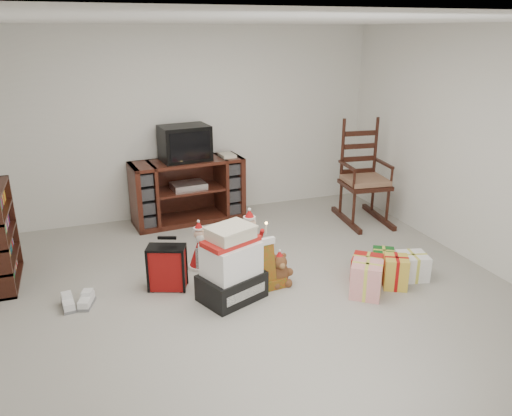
{
  "coord_description": "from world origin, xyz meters",
  "views": [
    {
      "loc": [
        -1.47,
        -4.03,
        2.43
      ],
      "look_at": [
        0.2,
        0.6,
        0.67
      ],
      "focal_mm": 35.0,
      "sensor_mm": 36.0,
      "label": 1
    }
  ],
  "objects_px": {
    "rocking_chair": "(362,185)",
    "teddy_bear": "(279,271)",
    "tv_stand": "(188,191)",
    "sneaker_pair": "(77,302)",
    "gift_cluster": "(389,269)",
    "red_suitcase": "(167,268)",
    "santa_figurine": "(250,243)",
    "crt_television": "(185,143)",
    "gift_pile": "(231,268)",
    "mrs_claus_figurine": "(200,250)"
  },
  "relations": [
    {
      "from": "tv_stand",
      "to": "santa_figurine",
      "type": "distance_m",
      "value": 1.56
    },
    {
      "from": "tv_stand",
      "to": "rocking_chair",
      "type": "xyz_separation_m",
      "value": [
        2.19,
        -0.74,
        0.06
      ]
    },
    {
      "from": "red_suitcase",
      "to": "gift_pile",
      "type": "bearing_deg",
      "value": -15.06
    },
    {
      "from": "gift_pile",
      "to": "sneaker_pair",
      "type": "distance_m",
      "value": 1.46
    },
    {
      "from": "teddy_bear",
      "to": "gift_pile",
      "type": "bearing_deg",
      "value": -167.79
    },
    {
      "from": "red_suitcase",
      "to": "crt_television",
      "type": "xyz_separation_m",
      "value": [
        0.6,
        1.8,
        0.83
      ]
    },
    {
      "from": "teddy_bear",
      "to": "mrs_claus_figurine",
      "type": "relative_size",
      "value": 0.61
    },
    {
      "from": "rocking_chair",
      "to": "red_suitcase",
      "type": "bearing_deg",
      "value": -153.06
    },
    {
      "from": "santa_figurine",
      "to": "gift_cluster",
      "type": "relative_size",
      "value": 0.7
    },
    {
      "from": "gift_pile",
      "to": "gift_cluster",
      "type": "relative_size",
      "value": 0.81
    },
    {
      "from": "mrs_claus_figurine",
      "to": "gift_cluster",
      "type": "distance_m",
      "value": 1.99
    },
    {
      "from": "santa_figurine",
      "to": "tv_stand",
      "type": "bearing_deg",
      "value": 102.62
    },
    {
      "from": "gift_pile",
      "to": "teddy_bear",
      "type": "xyz_separation_m",
      "value": [
        0.53,
        0.12,
        -0.17
      ]
    },
    {
      "from": "rocking_chair",
      "to": "crt_television",
      "type": "bearing_deg",
      "value": 167.6
    },
    {
      "from": "red_suitcase",
      "to": "gift_cluster",
      "type": "bearing_deg",
      "value": 5.26
    },
    {
      "from": "red_suitcase",
      "to": "sneaker_pair",
      "type": "distance_m",
      "value": 0.88
    },
    {
      "from": "red_suitcase",
      "to": "teddy_bear",
      "type": "bearing_deg",
      "value": 6.47
    },
    {
      "from": "rocking_chair",
      "to": "santa_figurine",
      "type": "bearing_deg",
      "value": -151.05
    },
    {
      "from": "santa_figurine",
      "to": "gift_cluster",
      "type": "height_order",
      "value": "santa_figurine"
    },
    {
      "from": "rocking_chair",
      "to": "sneaker_pair",
      "type": "xyz_separation_m",
      "value": [
        -3.67,
        -1.11,
        -0.43
      ]
    },
    {
      "from": "mrs_claus_figurine",
      "to": "crt_television",
      "type": "relative_size",
      "value": 0.82
    },
    {
      "from": "gift_cluster",
      "to": "sneaker_pair",
      "type": "bearing_deg",
      "value": 169.63
    },
    {
      "from": "teddy_bear",
      "to": "santa_figurine",
      "type": "relative_size",
      "value": 0.52
    },
    {
      "from": "sneaker_pair",
      "to": "santa_figurine",
      "type": "bearing_deg",
      "value": 13.41
    },
    {
      "from": "red_suitcase",
      "to": "sneaker_pair",
      "type": "relative_size",
      "value": 1.67
    },
    {
      "from": "crt_television",
      "to": "mrs_claus_figurine",
      "type": "bearing_deg",
      "value": -103.71
    },
    {
      "from": "rocking_chair",
      "to": "teddy_bear",
      "type": "bearing_deg",
      "value": -136.17
    },
    {
      "from": "santa_figurine",
      "to": "gift_cluster",
      "type": "xyz_separation_m",
      "value": [
        1.2,
        -0.89,
        -0.11
      ]
    },
    {
      "from": "rocking_chair",
      "to": "crt_television",
      "type": "xyz_separation_m",
      "value": [
        -2.2,
        0.75,
        0.58
      ]
    },
    {
      "from": "tv_stand",
      "to": "teddy_bear",
      "type": "height_order",
      "value": "tv_stand"
    },
    {
      "from": "tv_stand",
      "to": "red_suitcase",
      "type": "height_order",
      "value": "tv_stand"
    },
    {
      "from": "gift_pile",
      "to": "teddy_bear",
      "type": "height_order",
      "value": "gift_pile"
    },
    {
      "from": "gift_pile",
      "to": "red_suitcase",
      "type": "height_order",
      "value": "gift_pile"
    },
    {
      "from": "santa_figurine",
      "to": "sneaker_pair",
      "type": "distance_m",
      "value": 1.85
    },
    {
      "from": "teddy_bear",
      "to": "gift_cluster",
      "type": "xyz_separation_m",
      "value": [
        1.08,
        -0.33,
        -0.01
      ]
    },
    {
      "from": "sneaker_pair",
      "to": "gift_cluster",
      "type": "relative_size",
      "value": 0.36
    },
    {
      "from": "rocking_chair",
      "to": "gift_cluster",
      "type": "height_order",
      "value": "rocking_chair"
    },
    {
      "from": "sneaker_pair",
      "to": "gift_cluster",
      "type": "bearing_deg",
      "value": -7.51
    },
    {
      "from": "red_suitcase",
      "to": "crt_television",
      "type": "relative_size",
      "value": 0.81
    },
    {
      "from": "teddy_bear",
      "to": "gift_cluster",
      "type": "distance_m",
      "value": 1.13
    },
    {
      "from": "red_suitcase",
      "to": "rocking_chair",
      "type": "bearing_deg",
      "value": 41.56
    },
    {
      "from": "tv_stand",
      "to": "sneaker_pair",
      "type": "xyz_separation_m",
      "value": [
        -1.47,
        -1.85,
        -0.37
      ]
    },
    {
      "from": "crt_television",
      "to": "tv_stand",
      "type": "bearing_deg",
      "value": -37.25
    },
    {
      "from": "tv_stand",
      "to": "teddy_bear",
      "type": "xyz_separation_m",
      "value": [
        0.46,
        -2.07,
        -0.27
      ]
    },
    {
      "from": "tv_stand",
      "to": "red_suitcase",
      "type": "bearing_deg",
      "value": -114.11
    },
    {
      "from": "santa_figurine",
      "to": "crt_television",
      "type": "xyz_separation_m",
      "value": [
        -0.35,
        1.52,
        0.82
      ]
    },
    {
      "from": "gift_pile",
      "to": "gift_cluster",
      "type": "height_order",
      "value": "gift_pile"
    },
    {
      "from": "red_suitcase",
      "to": "mrs_claus_figurine",
      "type": "distance_m",
      "value": 0.54
    },
    {
      "from": "mrs_claus_figurine",
      "to": "crt_television",
      "type": "bearing_deg",
      "value": 82.41
    },
    {
      "from": "gift_cluster",
      "to": "santa_figurine",
      "type": "bearing_deg",
      "value": 143.44
    }
  ]
}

